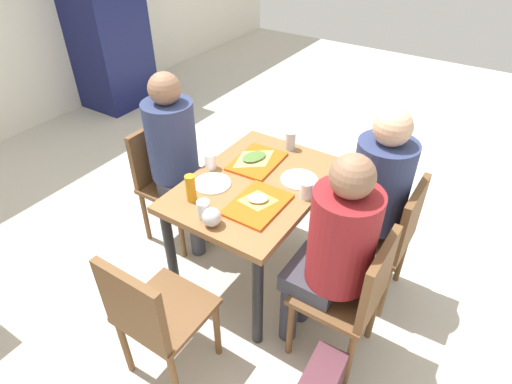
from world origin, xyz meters
TOP-DOWN VIEW (x-y plane):
  - ground_plane at (0.00, 0.00)m, footprint 10.00×10.00m
  - main_table at (0.00, 0.00)m, footprint 1.04×0.74m
  - chair_near_left at (-0.26, -0.75)m, footprint 0.40×0.40m
  - chair_near_right at (0.26, -0.75)m, footprint 0.40×0.40m
  - chair_far_side at (0.00, 0.75)m, footprint 0.40×0.40m
  - chair_left_end at (-0.90, 0.00)m, footprint 0.40×0.40m
  - person_in_red at (-0.26, -0.61)m, footprint 0.32×0.42m
  - person_in_brown_jacket at (0.26, -0.61)m, footprint 0.32×0.42m
  - person_far_side at (-0.00, 0.61)m, footprint 0.32×0.42m
  - tray_red_near at (-0.18, -0.13)m, footprint 0.36×0.26m
  - tray_red_far at (0.18, 0.11)m, footprint 0.37×0.28m
  - paper_plate_center at (-0.16, 0.20)m, footprint 0.22×0.22m
  - paper_plate_near_edge at (0.16, -0.20)m, footprint 0.22×0.22m
  - pizza_slice_a at (-0.16, -0.12)m, footprint 0.20×0.21m
  - pizza_slice_b at (0.19, 0.14)m, footprint 0.27×0.23m
  - plastic_cup_a at (-0.03, 0.31)m, footprint 0.07×0.07m
  - plastic_cup_b at (0.03, -0.31)m, footprint 0.07×0.07m
  - plastic_cup_c at (-0.42, 0.06)m, footprint 0.07×0.07m
  - soda_can at (0.44, 0.02)m, footprint 0.07×0.07m
  - condiment_bottle at (-0.34, 0.20)m, footprint 0.06×0.06m
  - foil_bundle at (-0.44, -0.02)m, footprint 0.10×0.10m
  - drink_fridge at (1.41, 2.85)m, footprint 0.70×0.60m

SIDE VIEW (x-z plane):
  - ground_plane at x=0.00m, z-range -0.02..0.00m
  - chair_near_left at x=-0.26m, z-range 0.07..0.92m
  - chair_near_right at x=0.26m, z-range 0.07..0.92m
  - chair_far_side at x=0.00m, z-range 0.07..0.92m
  - chair_left_end at x=-0.90m, z-range 0.07..0.92m
  - main_table at x=0.00m, z-range 0.26..0.99m
  - paper_plate_center at x=-0.16m, z-range 0.73..0.74m
  - paper_plate_near_edge at x=0.16m, z-range 0.73..0.74m
  - tray_red_near at x=-0.18m, z-range 0.73..0.75m
  - tray_red_far at x=0.18m, z-range 0.73..0.75m
  - person_in_red at x=-0.26m, z-range 0.11..1.38m
  - person_in_brown_jacket at x=0.26m, z-range 0.11..1.38m
  - person_far_side at x=0.00m, z-range 0.11..1.38m
  - pizza_slice_b at x=0.19m, z-range 0.75..0.77m
  - pizza_slice_a at x=-0.16m, z-range 0.75..0.77m
  - plastic_cup_a at x=-0.03m, z-range 0.73..0.83m
  - plastic_cup_b at x=0.03m, z-range 0.73..0.83m
  - plastic_cup_c at x=-0.42m, z-range 0.73..0.83m
  - foil_bundle at x=-0.44m, z-range 0.73..0.83m
  - soda_can at x=0.44m, z-range 0.73..0.85m
  - condiment_bottle at x=-0.34m, z-range 0.73..0.89m
  - drink_fridge at x=1.41m, z-range 0.00..1.90m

